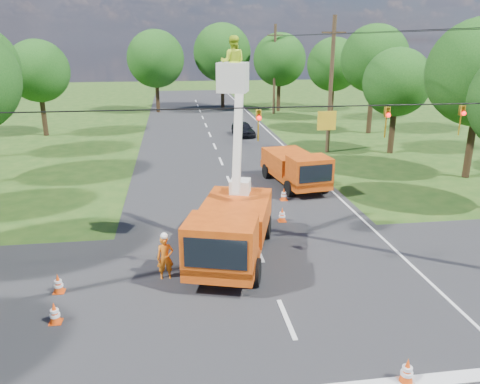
{
  "coord_description": "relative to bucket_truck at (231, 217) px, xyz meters",
  "views": [
    {
      "loc": [
        -3.2,
        -12.24,
        8.28
      ],
      "look_at": [
        -0.75,
        5.03,
        2.6
      ],
      "focal_mm": 35.0,
      "sensor_mm": 36.0,
      "label": 1
    }
  ],
  "objects": [
    {
      "name": "ground",
      "position": [
        1.17,
        15.54,
        -1.78
      ],
      "size": [
        140.0,
        140.0,
        0.0
      ],
      "primitive_type": "plane",
      "color": "#214514",
      "rests_on": "ground"
    },
    {
      "name": "road_main",
      "position": [
        1.17,
        15.54,
        -1.78
      ],
      "size": [
        12.0,
        100.0,
        0.06
      ],
      "primitive_type": "cube",
      "color": "black",
      "rests_on": "ground"
    },
    {
      "name": "road_cross",
      "position": [
        1.17,
        -2.46,
        -1.78
      ],
      "size": [
        56.0,
        10.0,
        0.07
      ],
      "primitive_type": "cube",
      "color": "black",
      "rests_on": "ground"
    },
    {
      "name": "edge_line",
      "position": [
        6.77,
        15.54,
        -1.78
      ],
      "size": [
        0.12,
        90.0,
        0.02
      ],
      "primitive_type": "cube",
      "color": "silver",
      "rests_on": "ground"
    },
    {
      "name": "bucket_truck",
      "position": [
        0.0,
        0.0,
        0.0
      ],
      "size": [
        4.21,
        7.03,
        8.44
      ],
      "rotation": [
        0.0,
        0.0,
        -0.29
      ],
      "color": "#DB520F",
      "rests_on": "ground"
    },
    {
      "name": "second_truck",
      "position": [
        4.92,
        9.04,
        -0.62
      ],
      "size": [
        3.04,
        6.21,
        2.23
      ],
      "rotation": [
        0.0,
        0.0,
        0.14
      ],
      "color": "#DB520F",
      "rests_on": "ground"
    },
    {
      "name": "ground_worker",
      "position": [
        -2.56,
        -1.26,
        -0.95
      ],
      "size": [
        0.64,
        0.45,
        1.67
      ],
      "primitive_type": "imported",
      "rotation": [
        0.0,
        0.0,
        0.09
      ],
      "color": "orange",
      "rests_on": "ground"
    },
    {
      "name": "distant_car",
      "position": [
        4.13,
        24.73,
        -1.14
      ],
      "size": [
        1.99,
        3.92,
        1.28
      ],
      "primitive_type": "imported",
      "rotation": [
        0.0,
        0.0,
        0.13
      ],
      "color": "black",
      "rests_on": "ground"
    },
    {
      "name": "traffic_cone_1",
      "position": [
        3.5,
        -7.61,
        -1.42
      ],
      "size": [
        0.38,
        0.38,
        0.71
      ],
      "color": "#E3430B",
      "rests_on": "ground"
    },
    {
      "name": "traffic_cone_2",
      "position": [
        2.88,
        3.63,
        -1.42
      ],
      "size": [
        0.38,
        0.38,
        0.71
      ],
      "color": "#E3430B",
      "rests_on": "ground"
    },
    {
      "name": "traffic_cone_3",
      "position": [
        3.67,
        6.65,
        -1.42
      ],
      "size": [
        0.38,
        0.38,
        0.71
      ],
      "color": "#E3430B",
      "rests_on": "ground"
    },
    {
      "name": "traffic_cone_4",
      "position": [
        -5.89,
        -3.64,
        -1.42
      ],
      "size": [
        0.38,
        0.38,
        0.71
      ],
      "color": "#E3430B",
      "rests_on": "ground"
    },
    {
      "name": "traffic_cone_5",
      "position": [
        -6.2,
        -1.76,
        -1.42
      ],
      "size": [
        0.38,
        0.38,
        0.71
      ],
      "color": "#E3430B",
      "rests_on": "ground"
    },
    {
      "name": "traffic_cone_7",
      "position": [
        5.85,
        12.98,
        -1.42
      ],
      "size": [
        0.38,
        0.38,
        0.71
      ],
      "color": "#E3430B",
      "rests_on": "ground"
    },
    {
      "name": "pole_right_mid",
      "position": [
        9.67,
        17.54,
        3.33
      ],
      "size": [
        1.8,
        0.3,
        10.0
      ],
      "color": "#4C3823",
      "rests_on": "ground"
    },
    {
      "name": "pole_right_far",
      "position": [
        9.67,
        37.54,
        3.33
      ],
      "size": [
        1.8,
        0.3,
        10.0
      ],
      "color": "#4C3823",
      "rests_on": "ground"
    },
    {
      "name": "signal_span",
      "position": [
        3.39,
        -2.47,
        4.1
      ],
      "size": [
        18.0,
        0.29,
        1.07
      ],
      "color": "black",
      "rests_on": "ground"
    },
    {
      "name": "tree_left_f",
      "position": [
        -13.63,
        27.54,
        3.91
      ],
      "size": [
        5.4,
        5.4,
        8.4
      ],
      "color": "#382616",
      "rests_on": "ground"
    },
    {
      "name": "tree_right_c",
      "position": [
        14.37,
        16.54,
        3.53
      ],
      "size": [
        5.0,
        5.0,
        7.83
      ],
      "color": "#382616",
      "rests_on": "ground"
    },
    {
      "name": "tree_right_d",
      "position": [
        15.97,
        24.54,
        4.9
      ],
      "size": [
        6.0,
        6.0,
        9.7
      ],
      "color": "#382616",
      "rests_on": "ground"
    },
    {
      "name": "tree_right_e",
      "position": [
        14.97,
        32.54,
        4.03
      ],
      "size": [
        5.6,
        5.6,
        8.63
      ],
      "color": "#382616",
      "rests_on": "ground"
    },
    {
      "name": "tree_far_a",
      "position": [
        -3.83,
        40.54,
        4.41
      ],
      "size": [
        6.6,
        6.6,
        9.5
      ],
      "color": "#382616",
      "rests_on": "ground"
    },
    {
      "name": "tree_far_b",
      "position": [
        4.17,
        42.54,
        5.03
      ],
      "size": [
        7.0,
        7.0,
        10.32
      ],
      "color": "#382616",
      "rests_on": "ground"
    },
    {
      "name": "tree_far_c",
      "position": [
        10.67,
        39.54,
        4.28
      ],
      "size": [
        6.2,
        6.2,
        9.18
      ],
      "color": "#382616",
      "rests_on": "ground"
    }
  ]
}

